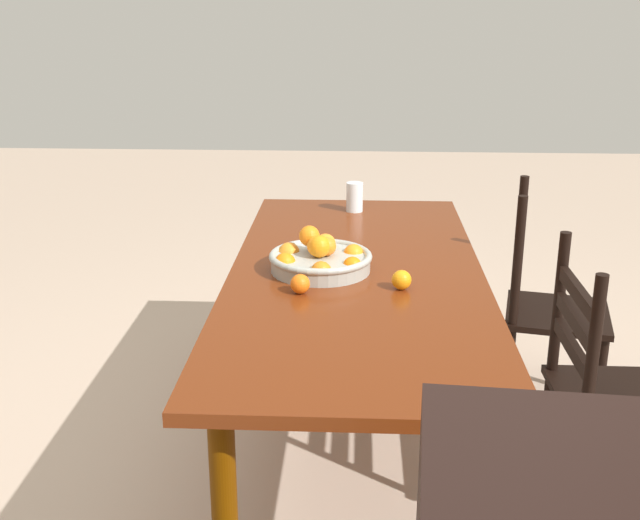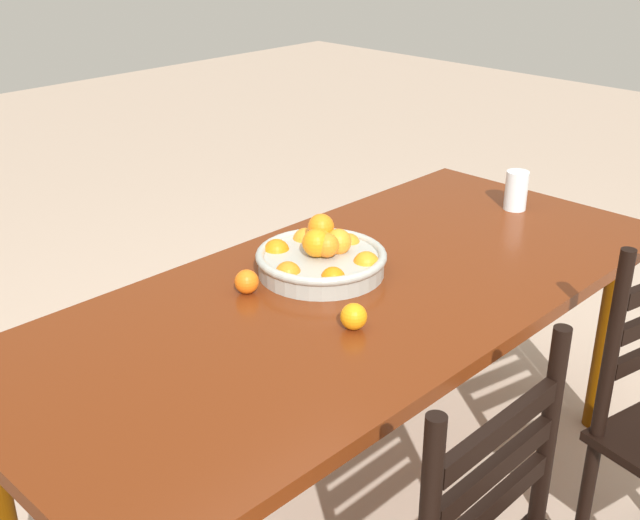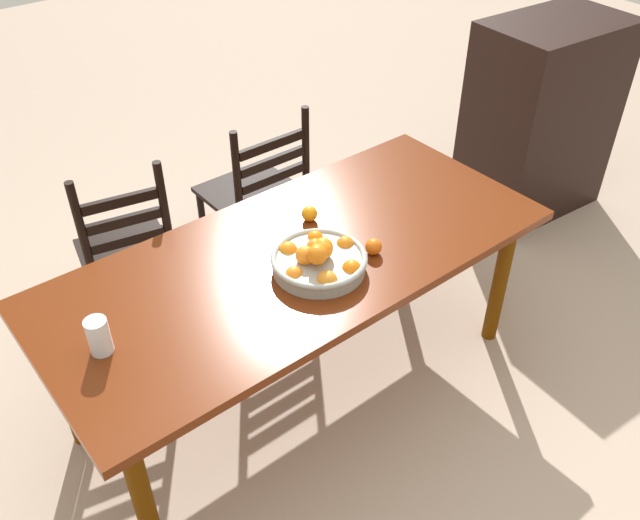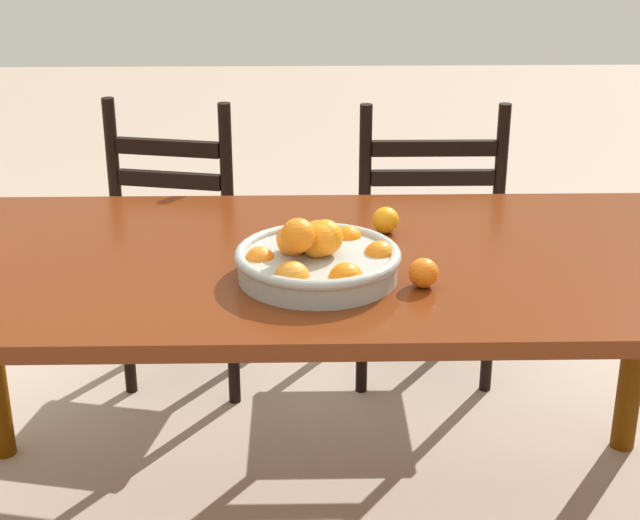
% 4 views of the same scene
% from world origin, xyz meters
% --- Properties ---
extents(ground_plane, '(12.00, 12.00, 0.00)m').
position_xyz_m(ground_plane, '(0.00, 0.00, 0.00)').
color(ground_plane, tan).
extents(dining_table, '(1.97, 0.87, 0.72)m').
position_xyz_m(dining_table, '(0.00, 0.00, 0.64)').
color(dining_table, '#61250C').
rests_on(dining_table, ground).
extents(chair_near_window, '(0.45, 0.45, 0.91)m').
position_xyz_m(chair_near_window, '(0.35, 0.80, 0.44)').
color(chair_near_window, black).
rests_on(chair_near_window, ground).
extents(chair_by_cabinet, '(0.47, 0.47, 0.93)m').
position_xyz_m(chair_by_cabinet, '(-0.38, 0.75, 0.44)').
color(chair_by_cabinet, black).
rests_on(chair_by_cabinet, ground).
extents(fruit_bowl, '(0.35, 0.35, 0.15)m').
position_xyz_m(fruit_bowl, '(0.00, -0.13, 0.77)').
color(fruit_bowl, '#A0A49B').
rests_on(fruit_bowl, dining_table).
extents(orange_loose_0, '(0.06, 0.06, 0.06)m').
position_xyz_m(orange_loose_0, '(0.22, -0.18, 0.75)').
color(orange_loose_0, orange).
rests_on(orange_loose_0, dining_table).
extents(orange_loose_1, '(0.06, 0.06, 0.06)m').
position_xyz_m(orange_loose_1, '(0.17, 0.14, 0.75)').
color(orange_loose_1, orange).
rests_on(orange_loose_1, dining_table).
extents(drinking_glass, '(0.07, 0.07, 0.13)m').
position_xyz_m(drinking_glass, '(-0.79, -0.01, 0.78)').
color(drinking_glass, silver).
rests_on(drinking_glass, dining_table).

